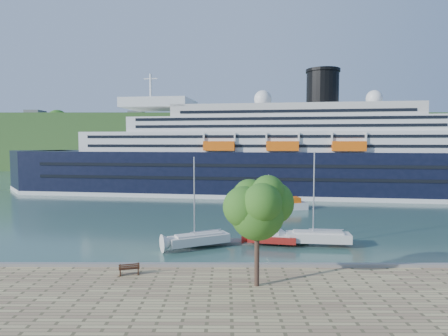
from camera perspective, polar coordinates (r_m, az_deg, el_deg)
ground at (r=34.96m, az=6.13°, el=-16.17°), size 400.00×400.00×0.00m
far_hillside at (r=177.67m, az=1.38°, el=3.99°), size 400.00×50.00×24.00m
quay_coping at (r=34.39m, az=6.18°, el=-14.49°), size 220.00×0.50×0.30m
cruise_ship at (r=86.08m, az=5.89°, el=5.32°), size 126.53×34.97×28.12m
park_bench at (r=33.14m, az=-14.24°, el=-14.57°), size 1.86×1.14×1.11m
promenade_tree at (r=28.90m, az=5.06°, el=-8.87°), size 5.57×5.57×9.22m
floating_pontoon at (r=45.49m, az=2.60°, el=-11.13°), size 15.96×3.30×0.35m
sailboat_white_near at (r=42.38m, az=-3.86°, el=-5.64°), size 7.85×5.18×9.91m
sailboat_red at (r=43.76m, az=7.33°, el=-6.68°), size 6.34×2.87×7.91m
sailboat_white_far at (r=44.32m, az=14.22°, el=-5.01°), size 8.23×3.03×10.40m
tender_launch at (r=67.85m, az=9.32°, el=-5.35°), size 8.19×4.29×2.16m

